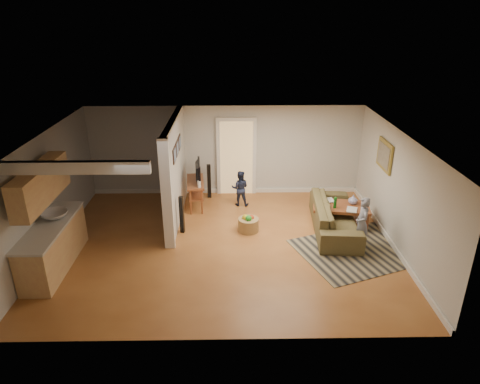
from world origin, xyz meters
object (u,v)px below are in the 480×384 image
Objects in this scene: speaker_left at (182,215)px; child at (359,246)px; toddler at (240,205)px; tv_console at (196,183)px; toy_basket at (248,224)px; coffee_table at (342,210)px; sofa at (334,230)px; speaker_right at (209,181)px.

speaker_left is 4.09m from child.
tv_console is at bearing 8.75° from toddler.
toy_basket is (1.56, 0.04, -0.28)m from speaker_left.
tv_console is at bearing -120.33° from child.
tv_console is at bearing 162.48° from coffee_table.
toddler is at bearing -130.89° from child.
tv_console is at bearing 71.78° from sofa.
speaker_left reaches higher than child.
sofa is 3.71m from tv_console.
sofa is 2.53× the size of speaker_right.
speaker_right is at bearing 61.45° from sofa.
tv_console is 1.49m from speaker_left.
sofa is 2.52× the size of toddler.
coffee_table is (0.22, 0.27, 0.41)m from sofa.
sofa is 2.05m from toy_basket.
toddler is at bearing 60.93° from sofa.
toddler is at bearing 96.67° from toy_basket.
tv_console is 2.41× the size of toy_basket.
speaker_right is 4.46m from child.
sofa is at bearing -129.19° from coffee_table.
toy_basket is at bearing -52.44° from tv_console.
speaker_right is at bearing -128.86° from child.
child is (0.40, -0.78, 0.00)m from sofa.
child is at bearing -148.46° from sofa.
coffee_table reaches higher than sofa.
coffee_table is 2.29m from toy_basket.
speaker_left reaches higher than toddler.
speaker_left is at bearing 53.50° from toddler.
speaker_left is (-3.82, -0.32, 0.05)m from coffee_table.
sofa is at bearing 13.78° from speaker_left.
speaker_right is 2.26m from toy_basket.
sofa is 2.07× the size of tv_console.
toddler reaches higher than toy_basket.
toddler reaches higher than sofa.
toy_basket is 1.50m from toddler.
toy_basket is 0.50× the size of toddler.
coffee_table is 1.56× the size of speaker_left.
tv_console is 1.01× the size of child.
sofa is at bearing -28.27° from tv_console.
coffee_table is 3.78m from tv_console.
coffee_table reaches higher than toddler.
tv_console is 2.00m from toy_basket.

